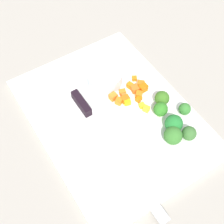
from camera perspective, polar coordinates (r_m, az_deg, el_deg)
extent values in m
plane|color=#9F988C|center=(0.74, 0.00, -0.96)|extent=(4.00, 4.00, 0.00)
cube|color=white|center=(0.74, 0.00, -0.70)|extent=(0.45, 0.34, 0.01)
cylinder|color=white|center=(0.78, -1.35, 6.32)|extent=(0.09, 0.09, 0.04)
cube|color=silver|center=(0.65, 4.55, -12.55)|extent=(0.19, 0.02, 0.00)
cube|color=black|center=(0.74, -5.57, 1.60)|extent=(0.07, 0.02, 0.02)
cube|color=orange|center=(0.75, 5.04, 2.14)|extent=(0.02, 0.02, 0.01)
cube|color=orange|center=(0.78, 3.25, 4.82)|extent=(0.02, 0.02, 0.01)
cube|color=orange|center=(0.77, 4.13, 4.22)|extent=(0.02, 0.02, 0.01)
cube|color=orange|center=(0.77, 5.65, 4.33)|extent=(0.02, 0.02, 0.02)
cube|color=orange|center=(0.75, 1.23, 1.96)|extent=(0.02, 0.02, 0.01)
cube|color=orange|center=(0.76, 4.89, 3.18)|extent=(0.02, 0.02, 0.01)
cube|color=orange|center=(0.79, 4.07, 6.07)|extent=(0.02, 0.02, 0.01)
cube|color=orange|center=(0.76, 1.90, 3.63)|extent=(0.02, 0.02, 0.01)
cube|color=orange|center=(0.75, 0.19, 2.81)|extent=(0.02, 0.02, 0.02)
cube|color=orange|center=(0.75, 2.40, 2.34)|extent=(0.02, 0.02, 0.02)
cube|color=orange|center=(0.78, 5.21, 5.01)|extent=(0.02, 0.02, 0.02)
cube|color=orange|center=(0.76, 2.23, 2.96)|extent=(0.01, 0.01, 0.01)
cube|color=yellow|center=(0.75, 2.72, 1.95)|extent=(0.02, 0.02, 0.01)
cube|color=yellow|center=(0.74, 5.41, 1.18)|extent=(0.01, 0.01, 0.01)
cube|color=yellow|center=(0.74, 6.23, 0.58)|extent=(0.02, 0.02, 0.01)
cylinder|color=#91AD63|center=(0.72, 13.57, -4.31)|extent=(0.01, 0.01, 0.01)
sphere|color=#38682F|center=(0.70, 13.78, -3.76)|extent=(0.03, 0.03, 0.03)
cylinder|color=#8DC168|center=(0.73, 8.62, -0.24)|extent=(0.01, 0.01, 0.02)
sphere|color=#2F7A23|center=(0.72, 8.79, 0.51)|extent=(0.03, 0.03, 0.03)
cylinder|color=#7FC168|center=(0.75, 8.87, 1.72)|extent=(0.01, 0.01, 0.01)
sphere|color=#3A6E20|center=(0.74, 9.03, 2.49)|extent=(0.03, 0.03, 0.03)
cylinder|color=#98B26B|center=(0.75, 12.84, -0.01)|extent=(0.01, 0.01, 0.01)
sphere|color=#357A30|center=(0.74, 13.02, 0.55)|extent=(0.03, 0.03, 0.03)
cylinder|color=#87AE62|center=(0.70, 10.77, -4.89)|extent=(0.01, 0.01, 0.01)
sphere|color=#35732B|center=(0.69, 10.98, -4.20)|extent=(0.04, 0.04, 0.04)
cylinder|color=#91B25B|center=(0.72, 10.88, -2.81)|extent=(0.01, 0.01, 0.01)
sphere|color=#22752E|center=(0.70, 11.10, -2.07)|extent=(0.04, 0.04, 0.04)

